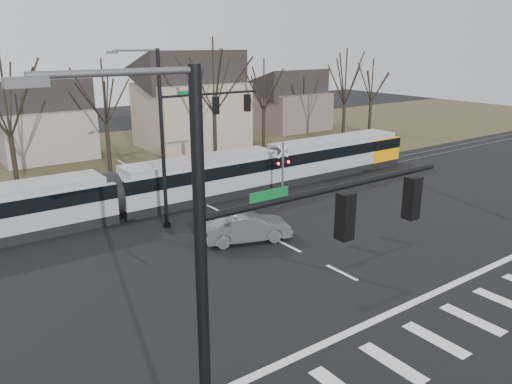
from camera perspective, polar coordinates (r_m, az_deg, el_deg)
ground at (r=23.17m, az=13.36°, el=-10.72°), size 140.00×140.00×0.00m
grass_verge at (r=49.00m, az=-15.96°, el=3.73°), size 140.00×28.00×0.01m
crosswalk at (r=21.16m, az=21.75°, el=-14.34°), size 27.00×2.60×0.01m
stop_line at (r=22.20m, az=16.92°, el=-12.29°), size 28.00×0.35×0.01m
lane_dashes at (r=34.83m, az=-6.75°, el=-0.92°), size 0.18×30.00×0.01m
rail_pair at (r=34.65m, az=-6.59°, el=-0.96°), size 90.00×1.52×0.06m
tram at (r=34.51m, az=-6.44°, el=1.69°), size 38.83×2.88×2.94m
sedan at (r=27.37m, az=-1.16°, el=-4.02°), size 4.56×5.88×1.61m
signal_pole_near_left at (r=10.23m, az=1.83°, el=-11.35°), size 9.28×0.44×10.20m
signal_pole_far at (r=29.38m, az=-7.89°, el=7.17°), size 9.28×0.44×10.20m
rail_crossing_signal at (r=34.42m, az=3.07°, el=2.22°), size 1.08×0.36×4.00m
tree_row at (r=43.40m, az=-11.19°, el=9.15°), size 59.20×7.20×10.00m
house_b at (r=50.76m, az=-23.25°, el=8.02°), size 8.64×7.56×7.65m
house_c at (r=52.70m, az=-7.46°, el=10.88°), size 10.80×8.64×10.10m
house_d at (r=62.88m, az=3.97°, el=10.76°), size 8.64×7.56×7.65m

